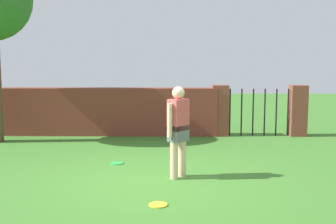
# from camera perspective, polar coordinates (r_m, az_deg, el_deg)

# --- Properties ---
(ground_plane) EXTENTS (40.00, 40.00, 0.00)m
(ground_plane) POSITION_cam_1_polar(r_m,az_deg,el_deg) (7.36, -1.93, -9.35)
(ground_plane) COLOR #3D7528
(brick_wall) EXTENTS (6.00, 0.50, 1.32)m
(brick_wall) POSITION_cam_1_polar(r_m,az_deg,el_deg) (11.91, -7.96, 0.06)
(brick_wall) COLOR brown
(brick_wall) RESTS_ON ground
(person) EXTENTS (0.40, 0.43, 1.62)m
(person) POSITION_cam_1_polar(r_m,az_deg,el_deg) (7.42, 1.39, -2.12)
(person) COLOR beige
(person) RESTS_ON ground
(fence_gate) EXTENTS (2.58, 0.44, 1.40)m
(fence_gate) POSITION_cam_1_polar(r_m,az_deg,el_deg) (11.97, 12.14, 0.20)
(fence_gate) COLOR brown
(fence_gate) RESTS_ON ground
(frisbee_yellow) EXTENTS (0.27, 0.27, 0.02)m
(frisbee_yellow) POSITION_cam_1_polar(r_m,az_deg,el_deg) (6.21, -1.35, -12.38)
(frisbee_yellow) COLOR yellow
(frisbee_yellow) RESTS_ON ground
(frisbee_green) EXTENTS (0.27, 0.27, 0.02)m
(frisbee_green) POSITION_cam_1_polar(r_m,az_deg,el_deg) (8.66, -6.91, -6.86)
(frisbee_green) COLOR green
(frisbee_green) RESTS_ON ground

